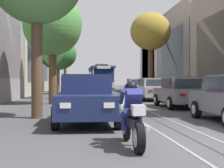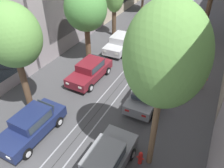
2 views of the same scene
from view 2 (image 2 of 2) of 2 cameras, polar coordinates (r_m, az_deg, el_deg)
The scene contains 16 objects.
ground_plane at distance 23.95m, azimuth 10.08°, elevation 9.67°, with size 160.00×160.00×0.00m, color #424244.
trolley_track_rails at distance 26.23m, azimuth 11.92°, elevation 11.83°, with size 1.14×53.96×0.01m.
parked_car_navy_near_left at distance 13.99m, azimuth -19.80°, elevation -9.78°, with size 2.05×4.38×1.58m.
parked_car_maroon_second_left at distance 17.86m, azimuth -5.63°, elevation 3.38°, with size 2.07×4.39×1.58m.
parked_car_silver_mid_left at distance 22.29m, azimuth 2.04°, elevation 10.46°, with size 2.11×4.41×1.58m.
parked_car_maroon_fourth_left at distance 27.78m, azimuth 8.28°, elevation 15.35°, with size 2.01×4.37×1.58m.
parked_car_grey_near_right at distance 11.62m, azimuth -1.86°, elevation -19.16°, with size 2.03×4.37×1.58m.
parked_car_grey_second_right at distance 15.55m, azimuth 8.84°, elevation -2.46°, with size 2.01×4.36×1.58m.
parked_car_silver_mid_right at distance 20.69m, azimuth 14.43°, elevation 7.19°, with size 2.02×4.37×1.58m.
parked_car_silver_fourth_right at distance 26.32m, azimuth 18.16°, elevation 12.79°, with size 2.12×4.41×1.58m.
street_tree_kerb_left_near at distance 13.68m, azimuth -24.17°, elevation 10.97°, with size 3.55×3.01×7.16m.
street_tree_kerb_left_second at distance 19.09m, azimuth -6.74°, elevation 18.46°, with size 3.52×3.41×6.64m.
street_tree_kerb_right_near at distance 8.55m, azimuth 13.42°, elevation 6.51°, with size 3.26×2.97×8.48m.
pedestrian_on_left_pavement at distance 17.02m, azimuth 19.96°, elevation 0.01°, with size 0.55×0.41×1.70m.
pedestrian_on_right_pavement at distance 18.04m, azimuth 22.34°, elevation 1.34°, with size 0.55×0.40×1.61m.
fire_hydrant at distance 12.30m, azimuth 7.23°, elevation -18.11°, with size 0.40×0.22×0.84m.
Camera 2 is at (5.90, -2.42, 10.30)m, focal length 35.93 mm.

